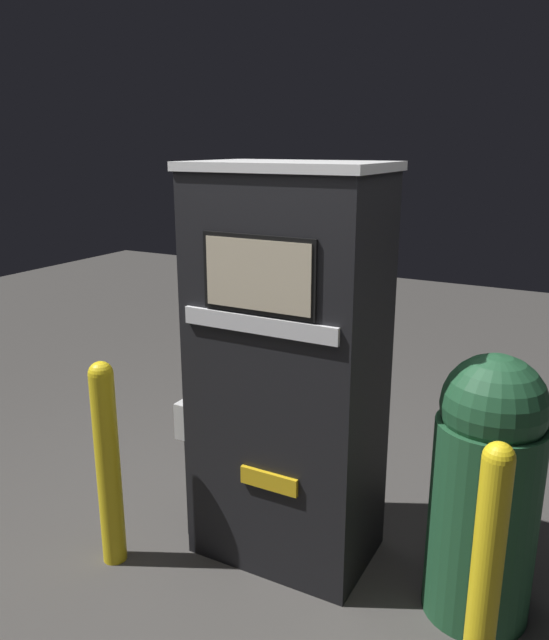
{
  "coord_description": "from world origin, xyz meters",
  "views": [
    {
      "loc": [
        1.25,
        -2.18,
        1.98
      ],
      "look_at": [
        0.0,
        0.14,
        1.24
      ],
      "focal_mm": 35.0,
      "sensor_mm": 36.0,
      "label": 1
    }
  ],
  "objects": [
    {
      "name": "trash_bin",
      "position": [
        0.93,
        0.27,
        0.6
      ],
      "size": [
        0.45,
        0.45,
        1.18
      ],
      "color": "#1E4C2D",
      "rests_on": "ground_plane"
    },
    {
      "name": "safety_bollard",
      "position": [
        -0.71,
        -0.22,
        0.54
      ],
      "size": [
        0.11,
        0.11,
        1.04
      ],
      "color": "yellow",
      "rests_on": "ground_plane"
    },
    {
      "name": "ground_plane",
      "position": [
        0.0,
        0.0,
        0.0
      ],
      "size": [
        14.0,
        14.0,
        0.0
      ],
      "primitive_type": "plane",
      "color": "#423F3D"
    },
    {
      "name": "gas_pump",
      "position": [
        -0.0,
        0.27,
        0.96
      ],
      "size": [
        0.94,
        0.58,
        1.91
      ],
      "color": "black",
      "rests_on": "ground_plane"
    },
    {
      "name": "safety_bollard_far",
      "position": [
        1.02,
        -0.21,
        0.54
      ],
      "size": [
        0.11,
        0.11,
        1.04
      ],
      "color": "yellow",
      "rests_on": "ground_plane"
    }
  ]
}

